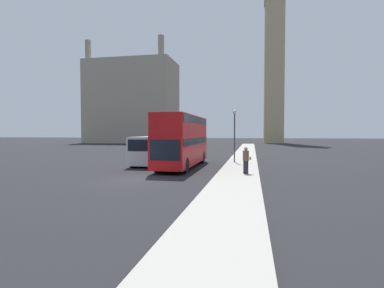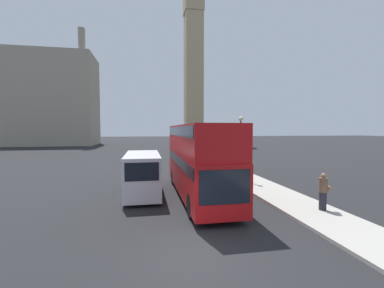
% 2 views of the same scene
% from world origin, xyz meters
% --- Properties ---
extents(ground_plane, '(300.00, 300.00, 0.00)m').
position_xyz_m(ground_plane, '(0.00, 0.00, 0.00)').
color(ground_plane, black).
extents(sidewalk_strip, '(2.88, 120.00, 0.15)m').
position_xyz_m(sidewalk_strip, '(6.44, 0.00, 0.07)').
color(sidewalk_strip, '#ADA89E').
rests_on(sidewalk_strip, ground_plane).
extents(clock_tower, '(5.80, 5.97, 62.14)m').
position_xyz_m(clock_tower, '(13.37, 71.50, 31.92)').
color(clock_tower, tan).
rests_on(clock_tower, ground_plane).
extents(building_block_distant, '(25.28, 13.92, 29.06)m').
position_xyz_m(building_block_distant, '(-27.56, 66.10, 11.96)').
color(building_block_distant, '#9E937F').
rests_on(building_block_distant, ground_plane).
extents(red_double_decker_bus, '(2.49, 10.90, 4.38)m').
position_xyz_m(red_double_decker_bus, '(1.56, 7.25, 2.45)').
color(red_double_decker_bus, '#B71114').
rests_on(red_double_decker_bus, ground_plane).
extents(white_van, '(2.09, 5.59, 2.60)m').
position_xyz_m(white_van, '(-1.78, 8.04, 1.39)').
color(white_van, silver).
rests_on(white_van, ground_plane).
extents(pedestrian, '(0.57, 0.41, 1.83)m').
position_xyz_m(pedestrian, '(6.98, 3.05, 1.06)').
color(pedestrian, '#23232D').
rests_on(pedestrian, sidewalk_strip).
extents(street_lamp, '(0.36, 0.36, 4.98)m').
position_xyz_m(street_lamp, '(5.74, 10.96, 3.49)').
color(street_lamp, '#38383D').
rests_on(street_lamp, sidewalk_strip).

